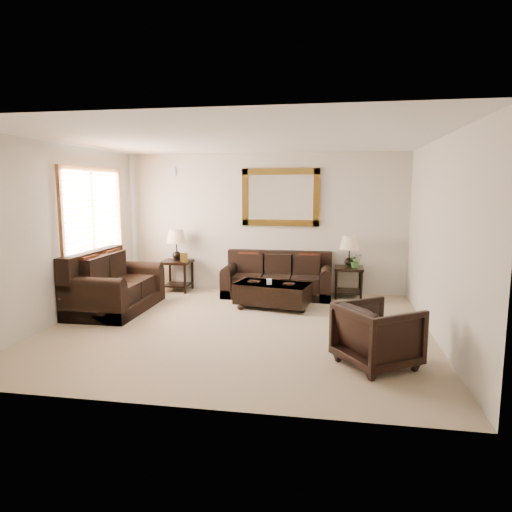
% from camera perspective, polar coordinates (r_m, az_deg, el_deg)
% --- Properties ---
extents(room, '(5.51, 5.01, 2.71)m').
position_cam_1_polar(room, '(6.51, -2.40, 2.51)').
color(room, gray).
rests_on(room, ground).
extents(window, '(0.07, 1.96, 1.66)m').
position_cam_1_polar(window, '(8.30, -19.64, 4.70)').
color(window, white).
rests_on(window, room).
extents(mirror, '(1.50, 0.06, 1.10)m').
position_cam_1_polar(mirror, '(8.85, 3.07, 7.33)').
color(mirror, '#4D350F').
rests_on(mirror, room).
extents(air_vent, '(0.25, 0.02, 0.18)m').
position_cam_1_polar(air_vent, '(9.40, -10.76, 10.31)').
color(air_vent, '#999999').
rests_on(air_vent, room).
extents(sofa, '(2.02, 0.87, 0.83)m').
position_cam_1_polar(sofa, '(8.66, 2.71, -3.02)').
color(sofa, black).
rests_on(sofa, room).
extents(loveseat, '(1.04, 1.76, 0.99)m').
position_cam_1_polar(loveseat, '(8.02, -17.52, -3.89)').
color(loveseat, black).
rests_on(loveseat, room).
extents(end_table_left, '(0.56, 0.56, 1.23)m').
position_cam_1_polar(end_table_left, '(9.12, -9.89, 0.63)').
color(end_table_left, black).
rests_on(end_table_left, room).
extents(end_table_right, '(0.53, 0.53, 1.16)m').
position_cam_1_polar(end_table_right, '(8.62, 11.56, -0.17)').
color(end_table_right, black).
rests_on(end_table_right, room).
extents(coffee_table, '(1.35, 0.90, 0.53)m').
position_cam_1_polar(coffee_table, '(7.80, 2.09, -4.59)').
color(coffee_table, black).
rests_on(coffee_table, room).
extents(armchair, '(1.04, 1.06, 0.80)m').
position_cam_1_polar(armchair, '(5.45, 14.96, -9.19)').
color(armchair, black).
rests_on(armchair, floor).
extents(potted_plant, '(0.26, 0.28, 0.21)m').
position_cam_1_polar(potted_plant, '(8.54, 12.34, -0.80)').
color(potted_plant, '#2C6020').
rests_on(potted_plant, end_table_right).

